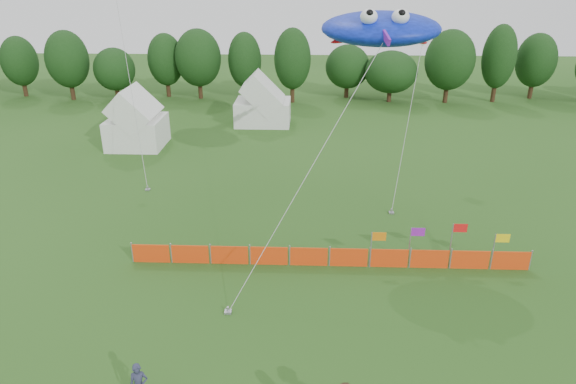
{
  "coord_description": "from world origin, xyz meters",
  "views": [
    {
      "loc": [
        0.77,
        -13.6,
        13.65
      ],
      "look_at": [
        0.0,
        6.0,
        5.2
      ],
      "focal_mm": 32.0,
      "sensor_mm": 36.0,
      "label": 1
    }
  ],
  "objects_px": {
    "tent_right": "(263,104)",
    "stingray_kite": "(380,28)",
    "tent_left": "(136,123)",
    "barrier_fence": "(329,257)"
  },
  "relations": [
    {
      "from": "tent_left",
      "to": "barrier_fence",
      "type": "height_order",
      "value": "tent_left"
    },
    {
      "from": "tent_left",
      "to": "stingray_kite",
      "type": "bearing_deg",
      "value": -35.68
    },
    {
      "from": "tent_left",
      "to": "tent_right",
      "type": "bearing_deg",
      "value": 36.22
    },
    {
      "from": "tent_left",
      "to": "tent_right",
      "type": "height_order",
      "value": "tent_left"
    },
    {
      "from": "tent_right",
      "to": "stingray_kite",
      "type": "relative_size",
      "value": 0.3
    },
    {
      "from": "tent_left",
      "to": "tent_right",
      "type": "distance_m",
      "value": 12.41
    },
    {
      "from": "tent_right",
      "to": "stingray_kite",
      "type": "bearing_deg",
      "value": -68.42
    },
    {
      "from": "barrier_fence",
      "to": "stingray_kite",
      "type": "height_order",
      "value": "stingray_kite"
    },
    {
      "from": "tent_right",
      "to": "stingray_kite",
      "type": "xyz_separation_m",
      "value": [
        8.02,
        -20.28,
        9.04
      ]
    },
    {
      "from": "tent_right",
      "to": "barrier_fence",
      "type": "xyz_separation_m",
      "value": [
        5.47,
        -26.09,
        -1.39
      ]
    }
  ]
}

